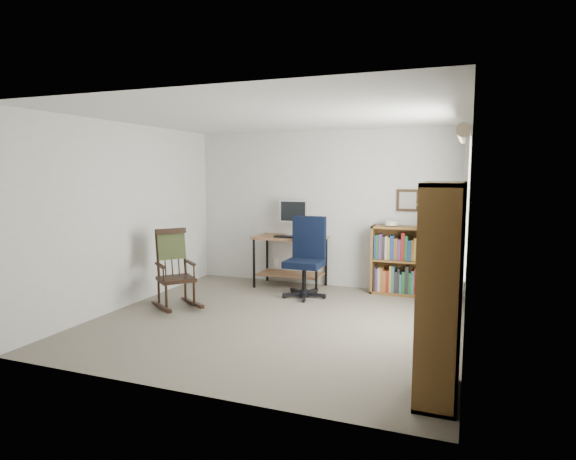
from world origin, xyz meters
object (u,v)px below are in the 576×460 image
at_px(office_chair, 304,257).
at_px(low_bookshelf, 405,261).
at_px(rocking_chair, 176,268).
at_px(tall_bookshelf, 441,292).
at_px(desk, 290,262).

height_order(office_chair, low_bookshelf, office_chair).
distance_m(rocking_chair, low_bookshelf, 3.22).
height_order(rocking_chair, tall_bookshelf, tall_bookshelf).
height_order(desk, low_bookshelf, low_bookshelf).
bearing_deg(tall_bookshelf, office_chair, 128.14).
xyz_separation_m(desk, low_bookshelf, (1.71, 0.12, 0.11)).
relative_size(rocking_chair, tall_bookshelf, 0.62).
distance_m(low_bookshelf, tall_bookshelf, 3.24).
distance_m(office_chair, low_bookshelf, 1.46).
bearing_deg(low_bookshelf, rocking_chair, -147.21).
bearing_deg(rocking_chair, tall_bookshelf, -72.50).
relative_size(desk, low_bookshelf, 1.10).
bearing_deg(tall_bookshelf, low_bookshelf, 101.80).
xyz_separation_m(desk, office_chair, (0.40, -0.53, 0.19)).
bearing_deg(rocking_chair, low_bookshelf, -16.92).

